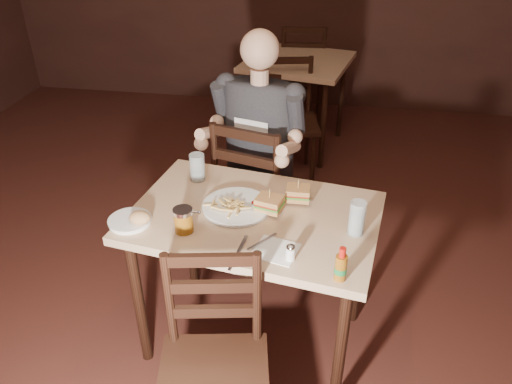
% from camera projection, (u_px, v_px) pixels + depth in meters
% --- Properties ---
extents(room_shell, '(7.00, 7.00, 7.00)m').
position_uv_depth(room_shell, '(226.00, 96.00, 1.63)').
color(room_shell, '#321612').
rests_on(room_shell, ground).
extents(main_table, '(1.16, 0.86, 0.77)m').
position_uv_depth(main_table, '(254.00, 231.00, 2.22)').
color(main_table, tan).
rests_on(main_table, ground).
extents(bg_table, '(0.94, 0.94, 0.77)m').
position_uv_depth(bg_table, '(298.00, 70.00, 4.10)').
color(bg_table, tan).
rests_on(bg_table, ground).
extents(chair_far, '(0.55, 0.58, 0.95)m').
position_uv_depth(chair_far, '(260.00, 191.00, 2.88)').
color(chair_far, black).
rests_on(chair_far, ground).
extents(chair_near, '(0.48, 0.51, 0.88)m').
position_uv_depth(chair_near, '(213.00, 379.00, 1.84)').
color(chair_near, black).
rests_on(chair_near, ground).
extents(bg_chair_far, '(0.47, 0.51, 0.95)m').
position_uv_depth(bg_chair_far, '(302.00, 73.00, 4.67)').
color(bg_chair_far, black).
rests_on(bg_chair_far, ground).
extents(bg_chair_near, '(0.50, 0.53, 0.90)m').
position_uv_depth(bg_chair_near, '(289.00, 123.00, 3.76)').
color(bg_chair_near, black).
rests_on(bg_chair_near, ground).
extents(diner, '(0.61, 0.53, 0.91)m').
position_uv_depth(diner, '(257.00, 119.00, 2.60)').
color(diner, '#2E2D32').
rests_on(diner, chair_far).
extents(dinner_plate, '(0.33, 0.33, 0.02)m').
position_uv_depth(dinner_plate, '(236.00, 207.00, 2.20)').
color(dinner_plate, white).
rests_on(dinner_plate, main_table).
extents(sandwich_left, '(0.13, 0.11, 0.10)m').
position_uv_depth(sandwich_left, '(269.00, 200.00, 2.14)').
color(sandwich_left, '#C38543').
rests_on(sandwich_left, dinner_plate).
extents(sandwich_right, '(0.11, 0.09, 0.09)m').
position_uv_depth(sandwich_right, '(298.00, 190.00, 2.22)').
color(sandwich_right, '#C38543').
rests_on(sandwich_right, dinner_plate).
extents(fries_pile, '(0.24, 0.19, 0.04)m').
position_uv_depth(fries_pile, '(227.00, 206.00, 2.16)').
color(fries_pile, tan).
rests_on(fries_pile, dinner_plate).
extents(ketchup_dollop, '(0.05, 0.05, 0.01)m').
position_uv_depth(ketchup_dollop, '(256.00, 203.00, 2.20)').
color(ketchup_dollop, maroon).
rests_on(ketchup_dollop, dinner_plate).
extents(glass_left, '(0.08, 0.08, 0.13)m').
position_uv_depth(glass_left, '(197.00, 167.00, 2.38)').
color(glass_left, silver).
rests_on(glass_left, main_table).
extents(glass_right, '(0.07, 0.07, 0.15)m').
position_uv_depth(glass_right, '(357.00, 218.00, 2.01)').
color(glass_right, silver).
rests_on(glass_right, main_table).
extents(hot_sauce, '(0.05, 0.05, 0.14)m').
position_uv_depth(hot_sauce, '(341.00, 264.00, 1.78)').
color(hot_sauce, brown).
rests_on(hot_sauce, main_table).
extents(salt_shaker, '(0.04, 0.04, 0.07)m').
position_uv_depth(salt_shaker, '(290.00, 253.00, 1.89)').
color(salt_shaker, white).
rests_on(salt_shaker, main_table).
extents(syrup_dispenser, '(0.09, 0.09, 0.11)m').
position_uv_depth(syrup_dispenser, '(183.00, 220.00, 2.04)').
color(syrup_dispenser, brown).
rests_on(syrup_dispenser, main_table).
extents(napkin, '(0.19, 0.19, 0.00)m').
position_uv_depth(napkin, '(276.00, 250.00, 1.95)').
color(napkin, white).
rests_on(napkin, main_table).
extents(knife, '(0.04, 0.22, 0.01)m').
position_uv_depth(knife, '(238.00, 252.00, 1.93)').
color(knife, silver).
rests_on(knife, napkin).
extents(fork, '(0.11, 0.13, 0.00)m').
position_uv_depth(fork, '(262.00, 242.00, 1.99)').
color(fork, silver).
rests_on(fork, napkin).
extents(side_plate, '(0.20, 0.20, 0.01)m').
position_uv_depth(side_plate, '(130.00, 221.00, 2.11)').
color(side_plate, white).
rests_on(side_plate, main_table).
extents(bread_roll, '(0.10, 0.09, 0.05)m').
position_uv_depth(bread_roll, '(140.00, 218.00, 2.07)').
color(bread_roll, tan).
rests_on(bread_roll, side_plate).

